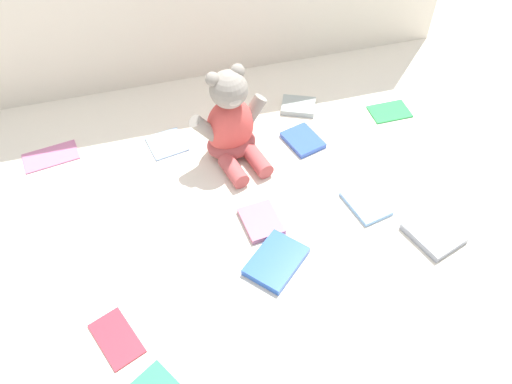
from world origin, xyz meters
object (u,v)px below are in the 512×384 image
Objects in this scene: book_case_1 at (434,233)px; book_case_9 at (167,143)px; book_case_0 at (298,106)px; book_case_3 at (366,203)px; book_case_7 at (51,156)px; book_case_8 at (261,221)px; book_case_10 at (303,140)px; book_case_2 at (276,261)px; teddy_bear at (230,125)px; book_case_5 at (390,111)px; book_case_6 at (116,338)px.

book_case_1 reaches higher than book_case_9.
book_case_3 is (0.04, -0.38, -0.00)m from book_case_0.
book_case_9 is (-0.38, -0.05, -0.00)m from book_case_0.
book_case_9 reaches higher than book_case_7.
book_case_10 is at bearing -133.94° from book_case_8.
book_case_2 reaches higher than book_case_7.
book_case_9 is (-0.53, 0.46, -0.00)m from book_case_1.
book_case_7 is 0.65m from book_case_10.
teddy_bear is 2.28× the size of book_case_3.
book_case_5 is 1.07× the size of book_case_8.
book_case_6 is 0.56m from book_case_7.
book_case_9 is at bearing -105.72° from book_case_7.
book_case_6 is at bearing -59.56° from book_case_5.
book_case_0 is at bearing -156.99° from book_case_6.
book_case_6 is (-0.60, -0.18, -0.00)m from book_case_3.
book_case_5 is at bearing -8.95° from teddy_bear.
book_case_6 is (-0.34, -0.44, -0.09)m from teddy_bear.
book_case_10 is (0.19, -0.01, -0.09)m from teddy_bear.
teddy_bear is 0.19m from book_case_9.
book_case_7 is at bearing -48.43° from book_case_1.
book_case_5 is 0.92m from book_case_7.
book_case_8 and book_case_10 have the same top height.
book_case_3 is (-0.11, 0.12, -0.00)m from book_case_1.
book_case_10 is at bearing -109.81° from book_case_7.
book_case_1 reaches higher than book_case_7.
book_case_5 is 1.07× the size of book_case_10.
book_case_3 is at bearing -149.94° from book_case_0.
book_case_5 is 0.93m from book_case_6.
book_case_9 is (-0.62, 0.04, -0.00)m from book_case_5.
book_case_5 is (0.24, -0.09, -0.00)m from book_case_0.
book_case_6 is 1.25× the size of book_case_9.
book_case_3 is 0.35m from book_case_5.
book_case_1 is 1.04× the size of book_case_3.
book_case_7 is at bearing 141.30° from book_case_3.
book_case_1 reaches higher than book_case_6.
book_case_2 is 0.46m from book_case_9.
book_case_1 reaches higher than book_case_5.
book_case_8 is (-0.45, -0.28, 0.00)m from book_case_5.
book_case_3 is 0.54m from book_case_9.
book_case_2 is at bearing -79.41° from book_case_9.
book_case_0 is 0.91× the size of book_case_8.
book_case_10 is (0.64, -0.12, 0.00)m from book_case_7.
book_case_5 is at bearing -85.66° from book_case_0.
book_case_5 is at bearing -14.33° from book_case_9.
book_case_3 is (0.25, 0.10, -0.00)m from book_case_2.
book_case_8 is at bearing -100.85° from teddy_bear.
book_case_7 is (-0.91, 0.07, -0.00)m from book_case_5.
teddy_bear is 0.54m from book_case_1.
book_case_7 is (-0.11, 0.55, -0.00)m from book_case_6.
teddy_bear reaches higher than book_case_6.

